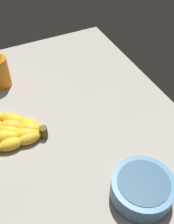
% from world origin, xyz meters
% --- Properties ---
extents(ground_plane, '(0.94, 0.56, 0.04)m').
position_xyz_m(ground_plane, '(0.00, 0.00, -0.02)').
color(ground_plane, gray).
extents(banana_bunch, '(0.16, 0.19, 0.04)m').
position_xyz_m(banana_bunch, '(0.06, 0.18, 0.02)').
color(banana_bunch, gold).
rests_on(banana_bunch, ground_plane).
extents(small_bowl, '(0.13, 0.13, 0.05)m').
position_xyz_m(small_bowl, '(-0.22, -0.03, 0.03)').
color(small_bowl, teal).
rests_on(small_bowl, ground_plane).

